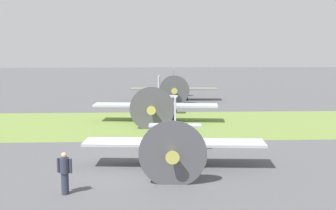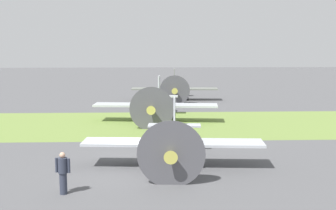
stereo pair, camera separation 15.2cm
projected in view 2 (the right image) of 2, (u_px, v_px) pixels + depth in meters
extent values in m
plane|color=#515154|center=(126.00, 165.00, 21.81)|extent=(160.00, 160.00, 0.00)
cube|color=olive|center=(134.00, 124.00, 32.33)|extent=(120.00, 11.00, 0.01)
ellipsoid|color=#B2B7BC|center=(173.00, 138.00, 21.79)|extent=(1.61, 6.32, 1.14)
cube|color=#B2B7BC|center=(173.00, 143.00, 21.44)|extent=(8.91, 2.23, 0.13)
cube|color=#B2B7BC|center=(174.00, 112.00, 24.48)|extent=(0.17, 1.01, 1.75)
cube|color=#B2B7BC|center=(174.00, 125.00, 24.59)|extent=(2.99, 1.05, 0.09)
cone|color=#B7B24C|center=(171.00, 156.00, 18.47)|extent=(0.64, 0.69, 0.59)
cylinder|color=#4C4C51|center=(171.00, 154.00, 18.65)|extent=(2.93, 0.26, 2.94)
ellipsoid|color=#8CB2C6|center=(173.00, 133.00, 21.18)|extent=(0.74, 1.33, 0.64)
cylinder|color=black|center=(200.00, 161.00, 21.43)|extent=(0.25, 0.64, 0.62)
cylinder|color=black|center=(200.00, 152.00, 21.37)|extent=(0.11, 0.11, 0.88)
cylinder|color=black|center=(146.00, 160.00, 21.53)|extent=(0.25, 0.64, 0.62)
cylinder|color=black|center=(146.00, 152.00, 21.47)|extent=(0.11, 0.11, 0.88)
cylinder|color=black|center=(174.00, 147.00, 24.87)|extent=(0.13, 0.30, 0.29)
ellipsoid|color=#B2B7BC|center=(156.00, 102.00, 33.74)|extent=(1.86, 6.73, 1.21)
cube|color=#B2B7BC|center=(156.00, 105.00, 33.38)|extent=(9.50, 2.58, 0.14)
cube|color=#B2B7BC|center=(159.00, 87.00, 36.61)|extent=(0.20, 1.08, 1.86)
cube|color=#B2B7BC|center=(159.00, 96.00, 36.72)|extent=(3.20, 1.18, 0.10)
cone|color=#B7B24C|center=(151.00, 110.00, 30.22)|extent=(0.69, 0.74, 0.63)
cylinder|color=#4C4C51|center=(152.00, 109.00, 30.41)|extent=(3.12, 0.35, 3.13)
ellipsoid|color=#8CB2C6|center=(155.00, 98.00, 33.10)|extent=(0.82, 1.43, 0.68)
cylinder|color=black|center=(174.00, 118.00, 33.34)|extent=(0.28, 0.68, 0.66)
cylinder|color=black|center=(174.00, 112.00, 33.27)|extent=(0.12, 0.12, 0.94)
cylinder|color=black|center=(137.00, 117.00, 33.50)|extent=(0.28, 0.68, 0.66)
cylinder|color=black|center=(137.00, 111.00, 33.43)|extent=(0.12, 0.12, 0.94)
cylinder|color=black|center=(159.00, 112.00, 37.02)|extent=(0.15, 0.32, 0.31)
ellipsoid|color=slate|center=(174.00, 87.00, 45.63)|extent=(1.44, 6.31, 1.14)
cube|color=slate|center=(175.00, 89.00, 45.29)|extent=(8.91, 1.99, 0.13)
cube|color=slate|center=(174.00, 77.00, 48.34)|extent=(0.14, 1.02, 1.75)
cube|color=slate|center=(174.00, 84.00, 48.45)|extent=(2.98, 0.97, 0.09)
cone|color=#B7B24C|center=(175.00, 91.00, 42.31)|extent=(0.62, 0.67, 0.59)
cylinder|color=#4C4C51|center=(175.00, 91.00, 42.49)|extent=(2.95, 0.18, 2.95)
ellipsoid|color=#8CB2C6|center=(175.00, 84.00, 45.03)|extent=(0.71, 1.32, 0.64)
cylinder|color=black|center=(187.00, 97.00, 45.32)|extent=(0.23, 0.64, 0.63)
cylinder|color=black|center=(187.00, 93.00, 45.25)|extent=(0.11, 0.11, 0.88)
cylinder|color=black|center=(162.00, 97.00, 45.34)|extent=(0.23, 0.64, 0.63)
cylinder|color=black|center=(162.00, 93.00, 45.27)|extent=(0.11, 0.11, 0.88)
cylinder|color=black|center=(174.00, 95.00, 48.72)|extent=(0.12, 0.30, 0.29)
cylinder|color=#2D3342|center=(63.00, 183.00, 17.64)|extent=(0.30, 0.30, 0.88)
cylinder|color=#2D3342|center=(63.00, 165.00, 17.53)|extent=(0.38, 0.38, 0.62)
sphere|color=tan|center=(62.00, 155.00, 17.47)|extent=(0.23, 0.23, 0.23)
cylinder|color=#2D3342|center=(57.00, 165.00, 17.57)|extent=(0.11, 0.11, 0.59)
cylinder|color=#2D3342|center=(69.00, 166.00, 17.49)|extent=(0.11, 0.11, 0.59)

